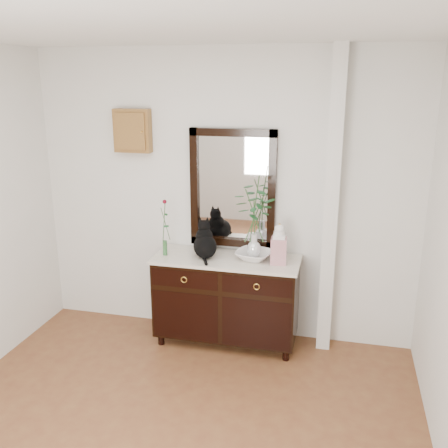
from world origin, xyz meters
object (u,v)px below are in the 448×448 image
(sideboard, at_px, (227,296))
(lotus_bowl, at_px, (254,255))
(cat, at_px, (205,239))
(ginger_jar, at_px, (279,243))

(sideboard, xyz_separation_m, lotus_bowl, (0.25, 0.02, 0.41))
(sideboard, distance_m, lotus_bowl, 0.48)
(cat, bearing_deg, ginger_jar, -22.73)
(cat, xyz_separation_m, ginger_jar, (0.67, 0.00, 0.01))
(sideboard, relative_size, ginger_jar, 3.61)
(sideboard, height_order, ginger_jar, ginger_jar)
(sideboard, relative_size, cat, 3.88)
(lotus_bowl, relative_size, ginger_jar, 0.86)
(lotus_bowl, bearing_deg, sideboard, -174.82)
(lotus_bowl, bearing_deg, ginger_jar, -10.40)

